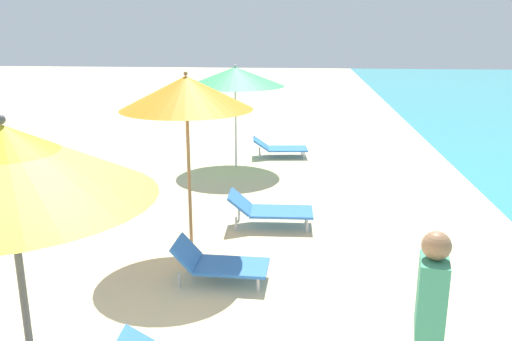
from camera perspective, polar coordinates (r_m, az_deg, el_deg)
umbrella_nearest at (r=3.57m, az=-25.47°, el=0.74°), size 1.83×1.83×2.73m
umbrella_second at (r=7.45m, az=-7.58°, el=8.33°), size 1.88×1.88×2.64m
lounger_second_shoreside at (r=8.78m, az=1.42°, el=-4.21°), size 1.42×0.66×0.58m
lounger_second_inland at (r=6.97m, az=-4.10°, el=-9.93°), size 1.24×0.61×0.55m
umbrella_farthest at (r=12.28m, az=-2.27°, el=10.14°), size 2.29×2.29×2.41m
lounger_farthest_shoreside at (r=13.50m, az=2.56°, el=2.53°), size 1.44×0.78×0.49m
person_walking_near at (r=4.58m, az=18.37°, el=-14.11°), size 0.28×0.39×1.71m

